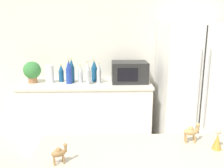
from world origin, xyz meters
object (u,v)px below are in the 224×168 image
back_bottle_1 (61,73)px  wise_man_figurine_crimson (217,140)px  camel_figurine_second (191,131)px  back_bottle_0 (72,71)px  camel_figurine (59,153)px  refrigerator (191,88)px  back_bottle_6 (80,74)px  back_bottle_4 (99,74)px  back_bottle_3 (69,72)px  microwave (129,72)px  back_bottle_2 (88,74)px  back_bottle_5 (94,71)px  paper_towel_roll (50,74)px  potted_plant (32,71)px

back_bottle_1 → wise_man_figurine_crimson: back_bottle_1 is taller
back_bottle_1 → camel_figurine_second: (1.18, -1.84, -0.04)m
back_bottle_0 → camel_figurine: 2.06m
refrigerator → back_bottle_6: 1.51m
back_bottle_4 → wise_man_figurine_crimson: size_ratio=1.88×
back_bottle_3 → back_bottle_4: (0.40, 0.02, -0.02)m
microwave → back_bottle_2: (-0.56, -0.12, 0.00)m
microwave → back_bottle_6: bearing=-179.8°
back_bottle_0 → wise_man_figurine_crimson: (1.17, -1.91, -0.10)m
microwave → wise_man_figurine_crimson: microwave is taller
back_bottle_2 → back_bottle_5: (0.08, 0.18, -0.00)m
refrigerator → camel_figurine_second: bearing=-109.2°
refrigerator → camel_figurine: bearing=-126.7°
paper_towel_roll → back_bottle_2: back_bottle_2 is taller
microwave → back_bottle_2: back_bottle_2 is taller
back_bottle_0 → back_bottle_5: (0.31, 0.03, -0.01)m
back_bottle_3 → wise_man_figurine_crimson: (1.19, -1.82, -0.10)m
microwave → back_bottle_4: 0.42m
potted_plant → back_bottle_0: size_ratio=0.90×
paper_towel_roll → back_bottle_1: (0.15, 0.06, -0.01)m
back_bottle_5 → back_bottle_6: back_bottle_5 is taller
potted_plant → back_bottle_0: back_bottle_0 is taller
microwave → back_bottle_4: size_ratio=1.77×
back_bottle_0 → back_bottle_6: (0.12, -0.03, -0.04)m
camel_figurine_second → microwave: bearing=97.8°
potted_plant → camel_figurine: potted_plant is taller
back_bottle_0 → back_bottle_6: 0.13m
potted_plant → back_bottle_5: bearing=4.4°
refrigerator → back_bottle_5: 1.34m
microwave → back_bottle_3: size_ratio=1.49×
microwave → back_bottle_1: microwave is taller
camel_figurine_second → back_bottle_2: bearing=115.7°
potted_plant → back_bottle_4: (0.90, -0.04, -0.03)m
potted_plant → back_bottle_6: bearing=0.1°
potted_plant → refrigerator: bearing=-2.7°
potted_plant → back_bottle_3: (0.50, -0.06, -0.01)m
back_bottle_4 → back_bottle_5: size_ratio=0.89×
back_bottle_6 → wise_man_figurine_crimson: 2.15m
back_bottle_2 → microwave: bearing=11.9°
refrigerator → camel_figurine: (-1.43, -1.92, 0.13)m
microwave → back_bottle_5: (-0.48, 0.06, 0.00)m
back_bottle_5 → camel_figurine: 2.09m
back_bottle_5 → camel_figurine_second: back_bottle_5 is taller
back_bottle_0 → camel_figurine_second: back_bottle_0 is taller
back_bottle_6 → back_bottle_2: bearing=-46.7°
camel_figurine → wise_man_figurine_crimson: wise_man_figurine_crimson is taller
back_bottle_2 → back_bottle_3: size_ratio=0.94×
paper_towel_roll → microwave: (1.08, 0.01, 0.02)m
back_bottle_6 → wise_man_figurine_crimson: bearing=-60.9°
back_bottle_4 → microwave: bearing=5.7°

